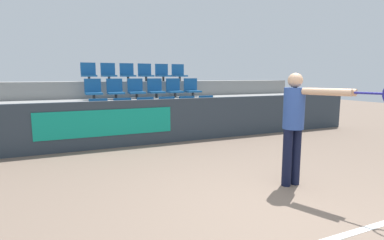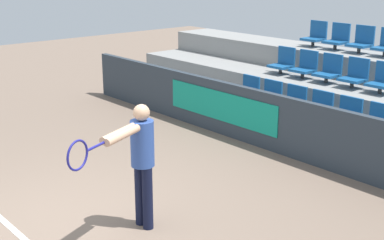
{
  "view_description": "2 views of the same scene",
  "coord_description": "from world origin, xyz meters",
  "px_view_note": "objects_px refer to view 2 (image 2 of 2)",
  "views": [
    {
      "loc": [
        -2.28,
        -2.39,
        1.53
      ],
      "look_at": [
        -0.18,
        2.29,
        0.78
      ],
      "focal_mm": 28.0,
      "sensor_mm": 36.0,
      "label": 1
    },
    {
      "loc": [
        5.63,
        -2.74,
        3.2
      ],
      "look_at": [
        0.03,
        2.12,
        0.98
      ],
      "focal_mm": 50.0,
      "sensor_mm": 36.0,
      "label": 2
    }
  ],
  "objects_px": {
    "stadium_chair_14": "(362,41)",
    "tennis_player": "(139,156)",
    "stadium_chair_2": "(293,103)",
    "stadium_chair_6": "(283,62)",
    "stadium_chair_8": "(329,70)",
    "stadium_chair_13": "(338,38)",
    "stadium_chair_1": "(269,97)",
    "stadium_chair_9": "(355,75)",
    "stadium_chair_12": "(315,35)",
    "stadium_chair_3": "(319,109)",
    "stadium_chair_0": "(247,92)",
    "stadium_chair_4": "(347,116)",
    "stadium_chair_5": "(378,123)",
    "stadium_chair_7": "(305,66)",
    "stadium_chair_10": "(383,80)"
  },
  "relations": [
    {
      "from": "stadium_chair_1",
      "to": "stadium_chair_3",
      "type": "distance_m",
      "value": 1.14
    },
    {
      "from": "stadium_chair_2",
      "to": "stadium_chair_4",
      "type": "height_order",
      "value": "same"
    },
    {
      "from": "stadium_chair_6",
      "to": "stadium_chair_9",
      "type": "relative_size",
      "value": 1.0
    },
    {
      "from": "stadium_chair_4",
      "to": "stadium_chair_7",
      "type": "xyz_separation_m",
      "value": [
        -1.71,
        1.05,
        0.46
      ]
    },
    {
      "from": "stadium_chair_1",
      "to": "tennis_player",
      "type": "xyz_separation_m",
      "value": [
        1.56,
        -4.13,
        0.26
      ]
    },
    {
      "from": "stadium_chair_6",
      "to": "stadium_chair_8",
      "type": "xyz_separation_m",
      "value": [
        1.14,
        0.0,
        0.0
      ]
    },
    {
      "from": "stadium_chair_3",
      "to": "stadium_chair_4",
      "type": "bearing_deg",
      "value": 0.0
    },
    {
      "from": "stadium_chair_4",
      "to": "stadium_chair_12",
      "type": "height_order",
      "value": "stadium_chair_12"
    },
    {
      "from": "stadium_chair_2",
      "to": "stadium_chair_14",
      "type": "height_order",
      "value": "stadium_chair_14"
    },
    {
      "from": "stadium_chair_0",
      "to": "stadium_chair_2",
      "type": "distance_m",
      "value": 1.14
    },
    {
      "from": "stadium_chair_8",
      "to": "tennis_player",
      "type": "xyz_separation_m",
      "value": [
        0.99,
        -5.19,
        -0.2
      ]
    },
    {
      "from": "stadium_chair_2",
      "to": "stadium_chair_8",
      "type": "relative_size",
      "value": 1.0
    },
    {
      "from": "stadium_chair_14",
      "to": "tennis_player",
      "type": "height_order",
      "value": "stadium_chair_14"
    },
    {
      "from": "stadium_chair_3",
      "to": "stadium_chair_4",
      "type": "relative_size",
      "value": 1.0
    },
    {
      "from": "stadium_chair_0",
      "to": "stadium_chair_4",
      "type": "distance_m",
      "value": 2.28
    },
    {
      "from": "stadium_chair_2",
      "to": "stadium_chair_14",
      "type": "distance_m",
      "value": 2.3
    },
    {
      "from": "stadium_chair_6",
      "to": "stadium_chair_12",
      "type": "relative_size",
      "value": 1.0
    },
    {
      "from": "stadium_chair_5",
      "to": "stadium_chair_4",
      "type": "bearing_deg",
      "value": 180.0
    },
    {
      "from": "stadium_chair_10",
      "to": "stadium_chair_12",
      "type": "relative_size",
      "value": 1.0
    },
    {
      "from": "stadium_chair_13",
      "to": "stadium_chair_2",
      "type": "bearing_deg",
      "value": -74.88
    },
    {
      "from": "stadium_chair_4",
      "to": "stadium_chair_6",
      "type": "relative_size",
      "value": 1.0
    },
    {
      "from": "stadium_chair_6",
      "to": "stadium_chair_8",
      "type": "relative_size",
      "value": 1.0
    },
    {
      "from": "stadium_chair_0",
      "to": "stadium_chair_6",
      "type": "relative_size",
      "value": 1.0
    },
    {
      "from": "stadium_chair_7",
      "to": "stadium_chair_9",
      "type": "distance_m",
      "value": 1.14
    },
    {
      "from": "stadium_chair_5",
      "to": "stadium_chair_12",
      "type": "height_order",
      "value": "stadium_chair_12"
    },
    {
      "from": "stadium_chair_5",
      "to": "stadium_chair_10",
      "type": "distance_m",
      "value": 1.28
    },
    {
      "from": "stadium_chair_1",
      "to": "stadium_chair_13",
      "type": "distance_m",
      "value": 2.3
    },
    {
      "from": "stadium_chair_5",
      "to": "tennis_player",
      "type": "bearing_deg",
      "value": -99.86
    },
    {
      "from": "stadium_chair_4",
      "to": "stadium_chair_8",
      "type": "height_order",
      "value": "stadium_chair_8"
    },
    {
      "from": "stadium_chair_0",
      "to": "stadium_chair_8",
      "type": "xyz_separation_m",
      "value": [
        1.14,
        1.05,
        0.46
      ]
    },
    {
      "from": "stadium_chair_3",
      "to": "stadium_chair_13",
      "type": "relative_size",
      "value": 1.0
    },
    {
      "from": "stadium_chair_2",
      "to": "stadium_chair_13",
      "type": "xyz_separation_m",
      "value": [
        -0.57,
        2.1,
        0.92
      ]
    },
    {
      "from": "stadium_chair_12",
      "to": "stadium_chair_14",
      "type": "relative_size",
      "value": 1.0
    },
    {
      "from": "stadium_chair_5",
      "to": "stadium_chair_13",
      "type": "height_order",
      "value": "stadium_chair_13"
    },
    {
      "from": "stadium_chair_3",
      "to": "stadium_chair_6",
      "type": "xyz_separation_m",
      "value": [
        -1.71,
        1.05,
        0.46
      ]
    },
    {
      "from": "stadium_chair_13",
      "to": "stadium_chair_1",
      "type": "bearing_deg",
      "value": -90.0
    },
    {
      "from": "stadium_chair_9",
      "to": "stadium_chair_12",
      "type": "relative_size",
      "value": 1.0
    },
    {
      "from": "stadium_chair_3",
      "to": "stadium_chair_13",
      "type": "height_order",
      "value": "stadium_chair_13"
    },
    {
      "from": "stadium_chair_0",
      "to": "stadium_chair_13",
      "type": "xyz_separation_m",
      "value": [
        0.57,
        2.1,
        0.92
      ]
    },
    {
      "from": "stadium_chair_7",
      "to": "stadium_chair_2",
      "type": "bearing_deg",
      "value": -61.61
    },
    {
      "from": "stadium_chair_0",
      "to": "stadium_chair_5",
      "type": "relative_size",
      "value": 1.0
    },
    {
      "from": "stadium_chair_5",
      "to": "stadium_chair_9",
      "type": "height_order",
      "value": "stadium_chair_9"
    },
    {
      "from": "stadium_chair_2",
      "to": "stadium_chair_12",
      "type": "distance_m",
      "value": 2.56
    },
    {
      "from": "stadium_chair_0",
      "to": "stadium_chair_8",
      "type": "distance_m",
      "value": 1.62
    },
    {
      "from": "stadium_chair_6",
      "to": "stadium_chair_10",
      "type": "bearing_deg",
      "value": 0.0
    },
    {
      "from": "stadium_chair_4",
      "to": "stadium_chair_8",
      "type": "bearing_deg",
      "value": 137.23
    },
    {
      "from": "stadium_chair_10",
      "to": "stadium_chair_13",
      "type": "relative_size",
      "value": 1.0
    },
    {
      "from": "stadium_chair_5",
      "to": "stadium_chair_13",
      "type": "xyz_separation_m",
      "value": [
        -2.28,
        2.1,
        0.92
      ]
    },
    {
      "from": "stadium_chair_6",
      "to": "tennis_player",
      "type": "distance_m",
      "value": 5.61
    },
    {
      "from": "stadium_chair_3",
      "to": "stadium_chair_12",
      "type": "height_order",
      "value": "stadium_chair_12"
    }
  ]
}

